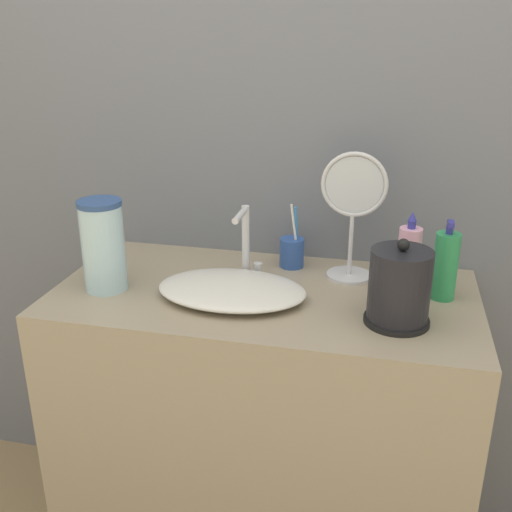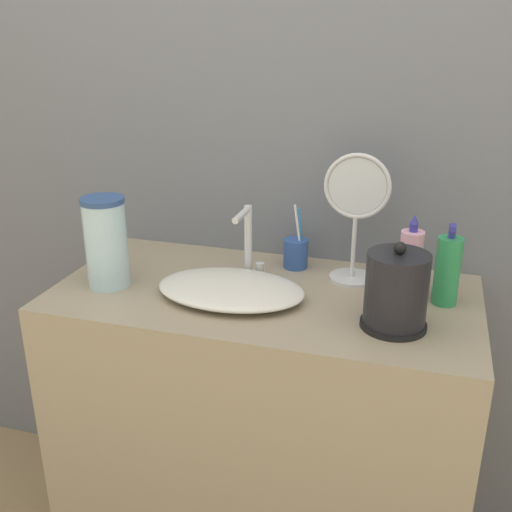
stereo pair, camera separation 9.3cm
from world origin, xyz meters
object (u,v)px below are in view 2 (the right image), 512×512
(toothbrush_cup, at_px, (296,253))
(water_pitcher, at_px, (106,242))
(vanity_mirror, at_px, (356,211))
(electric_kettle, at_px, (396,293))
(shampoo_bottle, at_px, (410,263))
(lotion_bottle, at_px, (447,270))
(faucet, at_px, (249,239))

(toothbrush_cup, distance_m, water_pitcher, 0.54)
(water_pitcher, bearing_deg, vanity_mirror, 19.59)
(electric_kettle, relative_size, water_pitcher, 0.86)
(toothbrush_cup, relative_size, shampoo_bottle, 0.87)
(lotion_bottle, height_order, shampoo_bottle, shampoo_bottle)
(electric_kettle, relative_size, lotion_bottle, 1.00)
(shampoo_bottle, relative_size, water_pitcher, 0.91)
(faucet, relative_size, water_pitcher, 0.83)
(water_pitcher, bearing_deg, lotion_bottle, 9.16)
(electric_kettle, distance_m, water_pitcher, 0.77)
(lotion_bottle, bearing_deg, shampoo_bottle, 171.02)
(shampoo_bottle, bearing_deg, lotion_bottle, -8.98)
(toothbrush_cup, distance_m, lotion_bottle, 0.44)
(lotion_bottle, distance_m, vanity_mirror, 0.28)
(electric_kettle, xyz_separation_m, vanity_mirror, (-0.13, 0.25, 0.11))
(vanity_mirror, height_order, water_pitcher, vanity_mirror)
(faucet, bearing_deg, shampoo_bottle, -0.64)
(vanity_mirror, bearing_deg, toothbrush_cup, 165.70)
(electric_kettle, distance_m, shampoo_bottle, 0.18)
(electric_kettle, xyz_separation_m, shampoo_bottle, (0.02, 0.18, 0.01))
(toothbrush_cup, bearing_deg, lotion_bottle, -16.81)
(faucet, distance_m, toothbrush_cup, 0.17)
(shampoo_bottle, bearing_deg, toothbrush_cup, 161.09)
(toothbrush_cup, bearing_deg, electric_kettle, -43.94)
(toothbrush_cup, height_order, shampoo_bottle, shampoo_bottle)
(faucet, distance_m, vanity_mirror, 0.30)
(lotion_bottle, xyz_separation_m, vanity_mirror, (-0.25, 0.08, 0.11))
(shampoo_bottle, bearing_deg, water_pitcher, -168.77)
(electric_kettle, height_order, vanity_mirror, vanity_mirror)
(water_pitcher, bearing_deg, faucet, 24.79)
(toothbrush_cup, bearing_deg, shampoo_bottle, -18.91)
(faucet, height_order, lotion_bottle, lotion_bottle)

